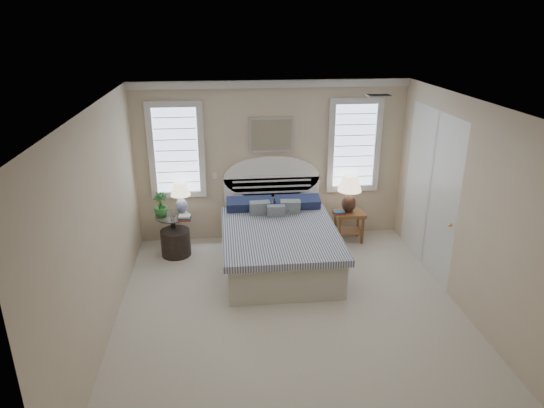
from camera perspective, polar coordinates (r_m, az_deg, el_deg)
The scene contains 21 objects.
floor at distance 6.45m, azimuth 2.33°, elevation -12.94°, with size 4.50×5.00×0.01m, color beige.
ceiling at distance 5.43m, azimuth 2.75°, elevation 11.43°, with size 4.50×5.00×0.01m, color silver.
wall_back at distance 8.15m, azimuth -0.09°, elevation 4.97°, with size 4.50×0.02×2.70m, color #C5AE94.
wall_left at distance 5.92m, azimuth -19.57°, elevation -2.62°, with size 0.02×5.00×2.70m, color #C5AE94.
wall_right at distance 6.52m, azimuth 22.48°, elevation -0.86°, with size 0.02×5.00×2.70m, color #C5AE94.
crown_molding at distance 7.85m, azimuth -0.06°, elevation 13.97°, with size 4.50×0.08×0.12m, color silver.
hvac_vent at distance 6.48m, azimuth 12.43°, elevation 12.36°, with size 0.30×0.20×0.02m, color #B2B2B2.
switch_plate at distance 8.15m, azimuth -6.74°, elevation 3.35°, with size 0.08×0.01×0.12m, color silver.
window_left at distance 8.05m, azimuth -11.17°, elevation 6.22°, with size 0.90×0.06×1.60m, color #C9DFFF.
window_right at distance 8.33m, azimuth 9.62°, elevation 6.80°, with size 0.90×0.06×1.60m, color #C9DFFF.
painting at distance 7.99m, azimuth -0.06°, elevation 8.13°, with size 0.74×0.04×0.58m, color silver.
closet_door at distance 7.56m, azimuth 18.06°, elevation 1.43°, with size 0.02×1.80×2.40m, color silver.
bed at distance 7.52m, azimuth 0.76°, elevation -4.32°, with size 1.72×2.28×1.47m.
side_table_left at distance 8.05m, azimuth -11.51°, elevation -2.98°, with size 0.56×0.56×0.63m.
nightstand_right at distance 8.38m, azimuth 9.05°, elevation -1.85°, with size 0.50×0.40×0.53m.
floor_pot at distance 8.00m, azimuth -11.25°, elevation -4.48°, with size 0.47×0.47×0.43m, color black.
lamp_left at distance 7.96m, azimuth -10.69°, elevation 1.14°, with size 0.34×0.34×0.52m.
lamp_right at distance 8.20m, azimuth 9.11°, elevation 1.69°, with size 0.45×0.45×0.65m.
potted_plant at distance 7.89m, azimuth -12.99°, elevation -0.13°, with size 0.22×0.22×0.40m, color #2D7131.
books_left at distance 7.74m, azimuth -10.24°, elevation -1.63°, with size 0.22×0.17×0.08m.
books_right at distance 8.20m, azimuth 7.89°, elevation -1.01°, with size 0.20×0.15×0.05m.
Camera 1 is at (-0.83, -5.29, 3.60)m, focal length 32.00 mm.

